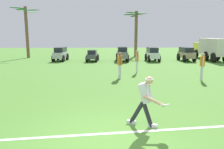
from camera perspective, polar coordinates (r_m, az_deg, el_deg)
name	(u,v)px	position (r m, az deg, el deg)	size (l,w,h in m)	color
ground_plane	(105,140)	(5.56, -1.72, -16.68)	(80.00, 80.00, 0.00)	#4E8331
field_line_paint	(105,134)	(5.86, -1.75, -15.16)	(21.09, 0.11, 0.01)	white
frisbee_thrower	(145,99)	(6.10, 8.69, -6.23)	(0.94, 0.75, 1.43)	#23232D
frisbee_in_flight	(165,105)	(5.80, 13.67, -7.73)	(0.32, 0.32, 0.10)	white
teammate_near_sideline	(202,64)	(13.17, 22.50, 2.56)	(0.27, 0.50, 1.56)	silver
teammate_midfield	(137,59)	(14.61, 6.53, 3.95)	(0.28, 0.49, 1.56)	silver
teammate_deep	(120,63)	(12.69, 2.03, 3.08)	(0.29, 0.49, 1.56)	silver
parked_car_slot_a	(61,54)	(22.38, -13.30, 5.34)	(1.30, 2.46, 1.34)	#B7BABF
parked_car_slot_b	(92,55)	(21.53, -5.13, 4.97)	(1.23, 2.26, 1.10)	#474C51
parked_car_slot_c	(122,54)	(21.46, 2.68, 5.46)	(1.22, 2.37, 1.40)	slate
parked_car_slot_d	(152,54)	(21.96, 10.51, 5.35)	(1.17, 2.41, 1.34)	silver
parked_car_slot_e	(186,54)	(22.95, 18.81, 5.19)	(1.15, 2.40, 1.34)	#998466
box_truck	(210,48)	(24.81, 24.17, 6.36)	(1.54, 5.93, 2.20)	yellow
palm_tree_far_left	(27,28)	(26.48, -21.42, 11.26)	(3.16, 3.59, 5.62)	brown
palm_tree_left_of_centre	(136,29)	(26.83, 6.29, 11.61)	(2.91, 3.64, 5.33)	brown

